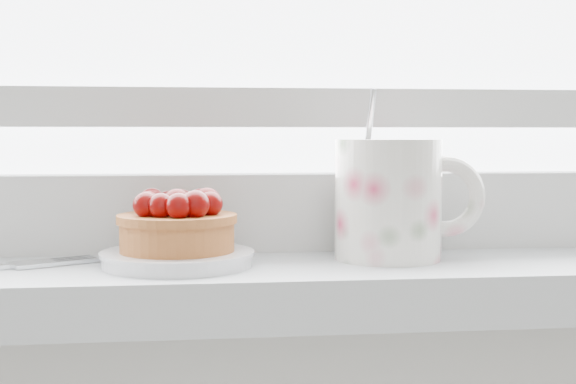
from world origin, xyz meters
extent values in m
cube|color=silver|center=(0.00, 1.90, 0.92)|extent=(1.60, 0.20, 0.04)
cube|color=silver|center=(0.00, 1.97, 0.97)|extent=(1.30, 0.05, 0.07)
cube|color=silver|center=(0.00, 1.97, 1.07)|extent=(1.30, 0.04, 0.04)
cylinder|color=white|center=(-0.07, 1.88, 0.95)|extent=(0.12, 0.12, 0.01)
cylinder|color=brown|center=(-0.07, 1.88, 0.97)|extent=(0.09, 0.09, 0.03)
cylinder|color=brown|center=(-0.07, 1.88, 0.98)|extent=(0.10, 0.10, 0.01)
sphere|color=#460000|center=(-0.07, 1.88, 0.99)|extent=(0.02, 0.02, 0.02)
sphere|color=#460000|center=(-0.05, 1.88, 0.99)|extent=(0.02, 0.02, 0.02)
sphere|color=#460000|center=(-0.06, 1.90, 0.99)|extent=(0.02, 0.02, 0.02)
sphere|color=#460000|center=(-0.07, 1.91, 0.99)|extent=(0.02, 0.02, 0.02)
sphere|color=#460000|center=(-0.08, 1.90, 0.99)|extent=(0.02, 0.02, 0.02)
sphere|color=#460000|center=(-0.09, 1.90, 0.99)|extent=(0.02, 0.02, 0.02)
sphere|color=#460000|center=(-0.10, 1.88, 0.99)|extent=(0.02, 0.02, 0.02)
sphere|color=#460000|center=(-0.10, 1.87, 0.99)|extent=(0.02, 0.02, 0.02)
sphere|color=#460000|center=(-0.09, 1.86, 0.99)|extent=(0.02, 0.02, 0.02)
sphere|color=#460000|center=(-0.07, 1.85, 0.99)|extent=(0.02, 0.02, 0.02)
sphere|color=#460000|center=(-0.06, 1.86, 0.99)|extent=(0.02, 0.02, 0.02)
sphere|color=#460000|center=(-0.05, 1.87, 0.99)|extent=(0.02, 0.02, 0.02)
cylinder|color=silver|center=(0.10, 1.90, 0.99)|extent=(0.10, 0.10, 0.10)
cylinder|color=black|center=(0.10, 1.90, 1.04)|extent=(0.08, 0.08, 0.01)
torus|color=silver|center=(0.15, 1.89, 0.99)|extent=(0.07, 0.02, 0.07)
cylinder|color=silver|center=(0.09, 1.92, 1.05)|extent=(0.01, 0.03, 0.06)
cube|color=silver|center=(-0.19, 1.89, 0.94)|extent=(0.04, 0.04, 0.00)
cube|color=silver|center=(-0.15, 1.90, 0.94)|extent=(0.04, 0.02, 0.00)
cube|color=silver|center=(-0.16, 1.91, 0.94)|extent=(0.04, 0.02, 0.00)
cube|color=silver|center=(-0.16, 1.91, 0.94)|extent=(0.04, 0.02, 0.00)
cube|color=silver|center=(-0.17, 1.92, 0.94)|extent=(0.04, 0.02, 0.00)
camera|label=1|loc=(-0.07, 1.24, 1.04)|focal=50.00mm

